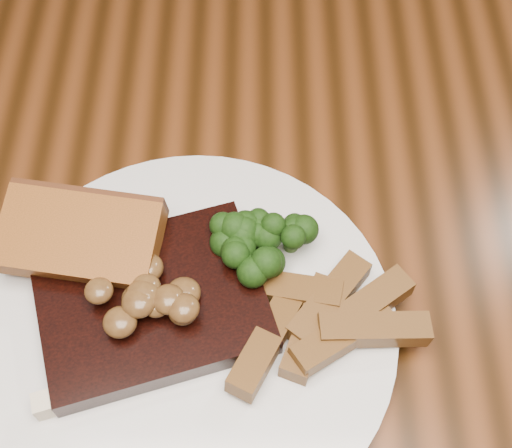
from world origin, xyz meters
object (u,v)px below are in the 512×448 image
Objects in this scene: dining_table at (248,300)px; steak at (152,304)px; garlic_bread at (86,252)px; chair_far at (380,8)px; plate at (190,329)px; potato_wedges at (302,340)px.

steak reaches higher than dining_table.
chair_far is at bearing 71.23° from garlic_bread.
plate is at bearing -41.14° from steak.
garlic_bread and potato_wedges have the same top height.
plate is 0.08m from potato_wedges.
steak is at bearing 66.10° from chair_far.
chair_far is 8.62× the size of potato_wedges.
dining_table is 16.04× the size of potato_wedges.
potato_wedges is at bearing 75.07° from chair_far.
plate is (-0.04, -0.07, 0.10)m from dining_table.
dining_table is 14.26× the size of garlic_bread.
steak is 1.38× the size of garlic_bread.
chair_far reaches higher than steak.
garlic_bread is at bearing 60.70° from chair_far.
chair_far is at bearing 76.73° from potato_wedges.
chair_far is 0.75m from plate.
chair_far reaches higher than garlic_bread.
chair_far is at bearing 71.41° from dining_table.
chair_far is 2.93× the size of plate.
garlic_bread reaches higher than plate.
dining_table is 0.17m from garlic_bread.
potato_wedges is (0.08, -0.02, 0.02)m from plate.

